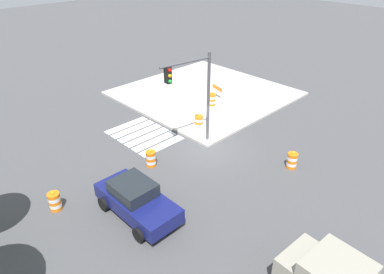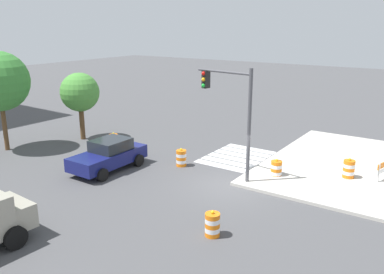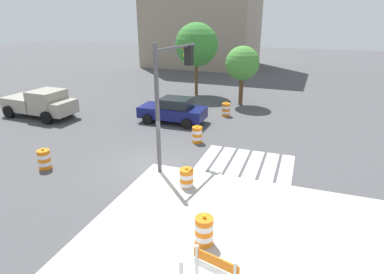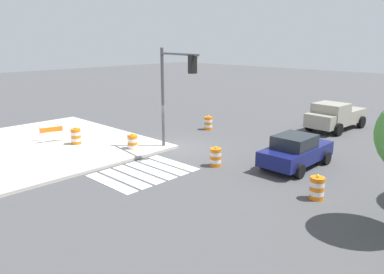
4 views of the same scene
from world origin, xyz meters
name	(u,v)px [view 2 (image 2 of 4)]	position (x,y,z in m)	size (l,w,h in m)	color
ground_plane	(230,185)	(0.00, 0.00, 0.00)	(120.00, 120.00, 0.00)	#474749
crosswalk_stripes	(236,157)	(4.00, 1.80, 0.01)	(4.35, 3.20, 0.02)	silver
sports_car	(109,155)	(-1.69, 6.49, 0.81)	(4.30, 2.14, 1.63)	navy
traffic_barrel_near_corner	(181,158)	(0.93, 3.60, 0.45)	(0.56, 0.56, 1.02)	orange
traffic_barrel_crosswalk_end	(114,141)	(1.22, 9.03, 0.45)	(0.56, 0.56, 1.02)	orange
traffic_barrel_median_near	(212,225)	(-4.64, -1.81, 0.45)	(0.56, 0.56, 1.02)	orange
traffic_barrel_median_far	(276,169)	(2.18, -1.44, 0.45)	(0.56, 0.56, 1.02)	orange
traffic_barrel_on_sidewalk	(349,169)	(3.90, -4.56, 0.60)	(0.56, 0.56, 1.02)	orange
traffic_light_pole	(230,103)	(0.76, 0.53, 3.91)	(0.70, 3.26, 5.50)	#4C4C51
street_tree_streetside_near	(80,93)	(1.57, 12.29, 3.18)	(2.57, 2.57, 4.50)	brown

